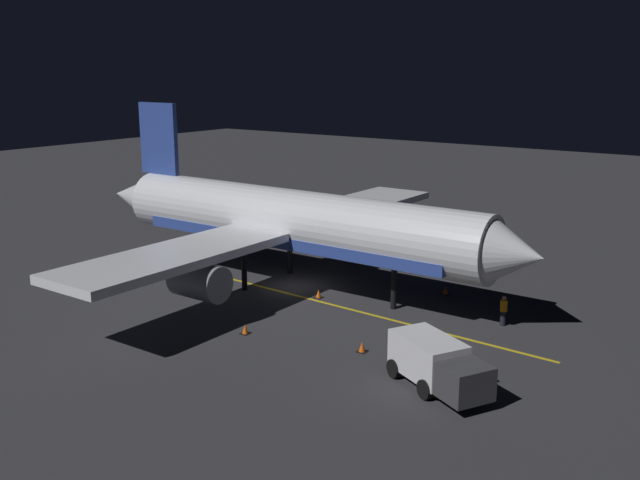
{
  "coord_description": "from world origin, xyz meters",
  "views": [
    {
      "loc": [
        36.24,
        28.16,
        14.25
      ],
      "look_at": [
        0.0,
        2.0,
        3.5
      ],
      "focal_mm": 40.64,
      "sensor_mm": 36.0,
      "label": 1
    }
  ],
  "objects_px": {
    "ground_crew_worker": "(503,311)",
    "traffic_cone_under_wing": "(446,290)",
    "traffic_cone_near_right": "(362,347)",
    "traffic_cone_near_left": "(319,294)",
    "airliner": "(288,222)",
    "traffic_cone_far": "(245,329)",
    "catering_truck": "(439,245)",
    "baggage_truck": "(436,365)"
  },
  "relations": [
    {
      "from": "airliner",
      "to": "traffic_cone_far",
      "type": "distance_m",
      "value": 10.0
    },
    {
      "from": "ground_crew_worker",
      "to": "traffic_cone_far",
      "type": "relative_size",
      "value": 3.16
    },
    {
      "from": "airliner",
      "to": "baggage_truck",
      "type": "distance_m",
      "value": 17.77
    },
    {
      "from": "airliner",
      "to": "ground_crew_worker",
      "type": "distance_m",
      "value": 14.96
    },
    {
      "from": "traffic_cone_near_right",
      "to": "traffic_cone_far",
      "type": "height_order",
      "value": "same"
    },
    {
      "from": "airliner",
      "to": "catering_truck",
      "type": "xyz_separation_m",
      "value": [
        -11.65,
        5.19,
        -3.14
      ]
    },
    {
      "from": "baggage_truck",
      "to": "ground_crew_worker",
      "type": "bearing_deg",
      "value": -175.81
    },
    {
      "from": "catering_truck",
      "to": "baggage_truck",
      "type": "bearing_deg",
      "value": 26.38
    },
    {
      "from": "traffic_cone_near_left",
      "to": "ground_crew_worker",
      "type": "bearing_deg",
      "value": 100.17
    },
    {
      "from": "baggage_truck",
      "to": "traffic_cone_far",
      "type": "distance_m",
      "value": 11.68
    },
    {
      "from": "catering_truck",
      "to": "traffic_cone_near_left",
      "type": "height_order",
      "value": "catering_truck"
    },
    {
      "from": "baggage_truck",
      "to": "traffic_cone_near_right",
      "type": "bearing_deg",
      "value": -109.09
    },
    {
      "from": "catering_truck",
      "to": "ground_crew_worker",
      "type": "height_order",
      "value": "catering_truck"
    },
    {
      "from": "airliner",
      "to": "traffic_cone_far",
      "type": "relative_size",
      "value": 62.04
    },
    {
      "from": "airliner",
      "to": "traffic_cone_under_wing",
      "type": "bearing_deg",
      "value": 115.48
    },
    {
      "from": "ground_crew_worker",
      "to": "traffic_cone_under_wing",
      "type": "height_order",
      "value": "ground_crew_worker"
    },
    {
      "from": "traffic_cone_far",
      "to": "baggage_truck",
      "type": "bearing_deg",
      "value": 89.05
    },
    {
      "from": "ground_crew_worker",
      "to": "traffic_cone_far",
      "type": "bearing_deg",
      "value": -49.03
    },
    {
      "from": "ground_crew_worker",
      "to": "airliner",
      "type": "bearing_deg",
      "value": -85.69
    },
    {
      "from": "airliner",
      "to": "traffic_cone_near_right",
      "type": "bearing_deg",
      "value": 56.08
    },
    {
      "from": "ground_crew_worker",
      "to": "traffic_cone_near_right",
      "type": "distance_m",
      "value": 9.07
    },
    {
      "from": "traffic_cone_near_left",
      "to": "traffic_cone_near_right",
      "type": "bearing_deg",
      "value": 50.0
    },
    {
      "from": "traffic_cone_near_left",
      "to": "traffic_cone_far",
      "type": "relative_size",
      "value": 1.0
    },
    {
      "from": "catering_truck",
      "to": "traffic_cone_far",
      "type": "relative_size",
      "value": 10.84
    },
    {
      "from": "baggage_truck",
      "to": "traffic_cone_near_right",
      "type": "height_order",
      "value": "baggage_truck"
    },
    {
      "from": "ground_crew_worker",
      "to": "traffic_cone_near_right",
      "type": "height_order",
      "value": "ground_crew_worker"
    },
    {
      "from": "baggage_truck",
      "to": "traffic_cone_near_left",
      "type": "xyz_separation_m",
      "value": [
        -7.65,
        -12.08,
        -0.92
      ]
    },
    {
      "from": "ground_crew_worker",
      "to": "traffic_cone_far",
      "type": "xyz_separation_m",
      "value": [
        9.49,
        -10.93,
        -0.64
      ]
    },
    {
      "from": "traffic_cone_near_right",
      "to": "airliner",
      "type": "bearing_deg",
      "value": -123.92
    },
    {
      "from": "ground_crew_worker",
      "to": "traffic_cone_near_left",
      "type": "relative_size",
      "value": 3.16
    },
    {
      "from": "catering_truck",
      "to": "traffic_cone_near_right",
      "type": "distance_m",
      "value": 19.17
    },
    {
      "from": "traffic_cone_under_wing",
      "to": "traffic_cone_near_right",
      "type": "bearing_deg",
      "value": 4.32
    },
    {
      "from": "baggage_truck",
      "to": "ground_crew_worker",
      "type": "distance_m",
      "value": 9.72
    },
    {
      "from": "baggage_truck",
      "to": "traffic_cone_under_wing",
      "type": "relative_size",
      "value": 10.44
    },
    {
      "from": "airliner",
      "to": "traffic_cone_near_right",
      "type": "distance_m",
      "value": 12.91
    },
    {
      "from": "catering_truck",
      "to": "traffic_cone_far",
      "type": "distance_m",
      "value": 20.13
    },
    {
      "from": "baggage_truck",
      "to": "traffic_cone_far",
      "type": "height_order",
      "value": "baggage_truck"
    },
    {
      "from": "traffic_cone_near_left",
      "to": "traffic_cone_far",
      "type": "height_order",
      "value": "same"
    },
    {
      "from": "ground_crew_worker",
      "to": "traffic_cone_near_right",
      "type": "bearing_deg",
      "value": -28.73
    },
    {
      "from": "airliner",
      "to": "traffic_cone_near_right",
      "type": "xyz_separation_m",
      "value": [
        6.84,
        10.17,
        -4.07
      ]
    },
    {
      "from": "catering_truck",
      "to": "traffic_cone_under_wing",
      "type": "xyz_separation_m",
      "value": [
        7.2,
        4.13,
        -0.92
      ]
    },
    {
      "from": "airliner",
      "to": "traffic_cone_near_left",
      "type": "xyz_separation_m",
      "value": [
        0.95,
        3.15,
        -4.07
      ]
    }
  ]
}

